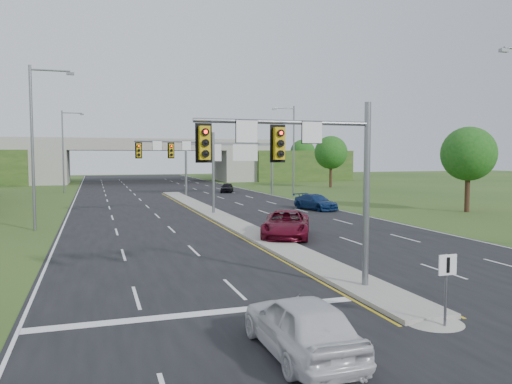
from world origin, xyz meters
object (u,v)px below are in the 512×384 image
object	(u,v)px
signal_mast_near	(312,164)
car_far_b	(316,202)
overpass	(147,163)
keep_right_sign	(447,278)
car_far_a	(286,224)
signal_mast_far	(187,159)
car_white	(301,325)
car_far_c	(227,188)
sign_gantry	(229,154)

from	to	relation	value
signal_mast_near	car_far_b	distance (m)	28.80
signal_mast_near	overpass	world-z (taller)	overpass
keep_right_sign	car_far_a	bearing A→B (deg)	84.80
signal_mast_far	car_white	xyz separation A→B (m)	(-2.50, -29.93, -3.92)
car_white	car_far_b	bearing A→B (deg)	-116.15
signal_mast_near	car_white	world-z (taller)	signal_mast_near
signal_mast_near	car_far_c	xyz separation A→B (m)	(9.86, 49.55, -4.05)
car_far_a	car_far_c	size ratio (longest dim) A/B	1.54
car_far_a	car_far_c	xyz separation A→B (m)	(6.09, 37.52, -0.17)
signal_mast_far	keep_right_sign	xyz separation A→B (m)	(2.26, -29.45, -3.21)
car_far_c	car_far_a	bearing A→B (deg)	-79.23
keep_right_sign	car_white	bearing A→B (deg)	-174.23
keep_right_sign	car_white	size ratio (longest dim) A/B	0.48
signal_mast_far	car_far_c	size ratio (longest dim) A/B	1.82
sign_gantry	car_far_b	xyz separation A→B (m)	(3.20, -19.18, -4.50)
overpass	car_far_c	xyz separation A→B (m)	(7.59, -30.52, -2.88)
car_far_b	car_far_a	bearing A→B (deg)	-135.84
car_far_a	car_far_b	world-z (taller)	car_far_a
signal_mast_far	car_white	distance (m)	30.29
signal_mast_near	car_far_a	bearing A→B (deg)	72.62
overpass	car_far_b	world-z (taller)	overpass
sign_gantry	overpass	bearing A→B (deg)	100.79
signal_mast_near	signal_mast_far	distance (m)	25.00
signal_mast_far	car_far_a	world-z (taller)	signal_mast_far
car_far_a	sign_gantry	bearing A→B (deg)	105.64
signal_mast_far	car_far_b	world-z (taller)	signal_mast_far
sign_gantry	car_far_b	distance (m)	19.96
car_far_a	car_far_b	size ratio (longest dim) A/B	1.20
signal_mast_far	car_far_b	distance (m)	12.81
signal_mast_far	sign_gantry	distance (m)	21.91
car_white	car_far_a	world-z (taller)	car_far_a
signal_mast_near	car_white	size ratio (longest dim) A/B	1.53
signal_mast_far	car_far_c	distance (m)	26.76
sign_gantry	car_white	bearing A→B (deg)	-102.91
signal_mast_near	sign_gantry	world-z (taller)	signal_mast_near
signal_mast_near	overpass	bearing A→B (deg)	88.38
keep_right_sign	car_far_c	bearing A→B (deg)	82.00
overpass	sign_gantry	bearing A→B (deg)	-79.21
overpass	car_far_b	distance (m)	55.23
keep_right_sign	sign_gantry	world-z (taller)	sign_gantry
car_far_b	overpass	bearing A→B (deg)	85.79
car_far_a	overpass	bearing A→B (deg)	115.84
keep_right_sign	car_far_b	size ratio (longest dim) A/B	0.45
signal_mast_near	car_far_b	world-z (taller)	signal_mast_near
overpass	car_white	xyz separation A→B (m)	(-4.76, -85.01, -2.75)
sign_gantry	car_white	distance (m)	51.42
sign_gantry	car_far_a	xyz separation A→B (m)	(-5.18, -32.97, -4.40)
car_white	car_far_b	world-z (taller)	car_white
signal_mast_near	signal_mast_far	world-z (taller)	same
signal_mast_near	car_far_b	xyz separation A→B (m)	(12.15, 25.81, -3.99)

